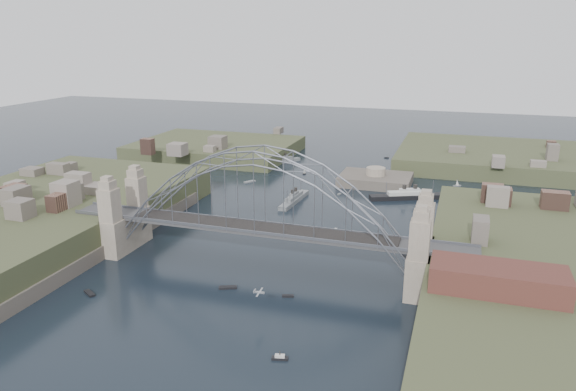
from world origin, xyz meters
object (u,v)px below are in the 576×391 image
(fort_island, at_px, (375,185))
(naval_cruiser_near, at_px, (294,199))
(wharf_shed, at_px, (498,279))
(ocean_liner, at_px, (409,196))
(bridge, at_px, (260,209))
(naval_cruiser_far, at_px, (283,161))

(fort_island, xyz_separation_m, naval_cruiser_near, (-18.70, -26.02, 1.18))
(wharf_shed, relative_size, ocean_liner, 0.90)
(bridge, xyz_separation_m, naval_cruiser_near, (-6.70, 43.98, -11.49))
(fort_island, height_order, naval_cruiser_far, fort_island)
(bridge, height_order, naval_cruiser_near, bridge)
(bridge, bearing_deg, naval_cruiser_near, 98.66)
(naval_cruiser_near, bearing_deg, fort_island, 54.30)
(bridge, height_order, ocean_liner, bridge)
(wharf_shed, height_order, naval_cruiser_near, wharf_shed)
(naval_cruiser_near, relative_size, naval_cruiser_far, 1.41)
(bridge, distance_m, naval_cruiser_far, 93.11)
(naval_cruiser_near, relative_size, ocean_liner, 0.81)
(fort_island, height_order, wharf_shed, wharf_shed)
(fort_island, xyz_separation_m, ocean_liner, (11.85, -12.59, 1.22))
(wharf_shed, distance_m, naval_cruiser_far, 124.30)
(wharf_shed, relative_size, naval_cruiser_near, 1.11)
(fort_island, xyz_separation_m, wharf_shed, (32.00, -84.00, 10.34))
(bridge, height_order, naval_cruiser_far, bridge)
(bridge, distance_m, wharf_shed, 46.23)
(fort_island, distance_m, wharf_shed, 90.48)
(wharf_shed, height_order, naval_cruiser_far, wharf_shed)
(naval_cruiser_far, bearing_deg, naval_cruiser_near, -67.76)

